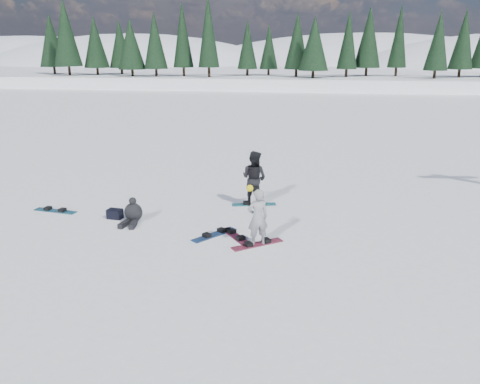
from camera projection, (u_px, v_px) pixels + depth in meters
name	position (u px, v px, depth m)	size (l,w,h in m)	color
ground	(250.00, 241.00, 13.00)	(420.00, 420.00, 0.00)	white
alpine_backdrop	(284.00, 97.00, 197.51)	(412.50, 227.00, 53.20)	white
snowboarder_woman	(258.00, 217.00, 12.50)	(0.69, 0.60, 1.73)	#A3A4A8
snowboarder_man	(254.00, 178.00, 15.75)	(0.92, 0.71, 1.89)	black
seated_rider	(133.00, 213.00, 14.31)	(0.57, 0.93, 0.79)	black
gear_bag	(115.00, 214.00, 14.70)	(0.45, 0.30, 0.30)	black
snowboard_woman	(257.00, 244.00, 12.73)	(1.50, 0.28, 0.03)	#9E223D
snowboard_man	(254.00, 204.00, 16.02)	(1.50, 0.28, 0.03)	teal
snowboard_loose_b	(236.00, 237.00, 13.26)	(1.50, 0.28, 0.03)	#942045
snowboard_loose_a	(214.00, 235.00, 13.40)	(1.50, 0.28, 0.03)	navy
snowboard_loose_c	(55.00, 211.00, 15.37)	(1.50, 0.28, 0.03)	#186485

